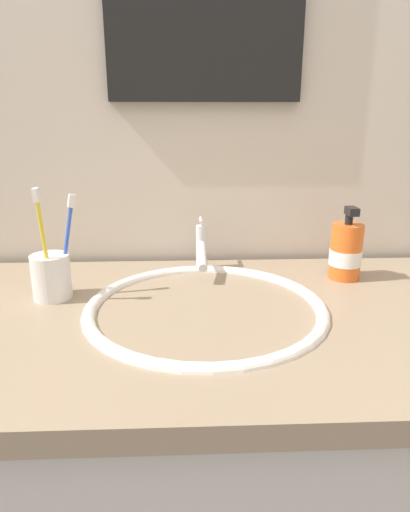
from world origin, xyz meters
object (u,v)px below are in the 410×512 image
object	(u,v)px
toothbrush_cup	(51,277)
soap_dispenser	(346,252)
toothbrush_blue	(67,239)
faucet	(202,249)
toothbrush_yellow	(43,239)

from	to	relation	value
toothbrush_cup	soap_dispenser	size ratio (longest dim) A/B	0.55
toothbrush_blue	soap_dispenser	distance (m)	0.57
faucet	toothbrush_yellow	size ratio (longest dim) A/B	0.74
toothbrush_cup	toothbrush_blue	xyz separation A→B (m)	(0.03, 0.01, 0.07)
faucet	toothbrush_blue	size ratio (longest dim) A/B	0.81
toothbrush_cup	soap_dispenser	bearing A→B (deg)	8.22
soap_dispenser	toothbrush_cup	bearing A→B (deg)	-171.78
toothbrush_cup	soap_dispenser	distance (m)	0.60
soap_dispenser	toothbrush_blue	bearing A→B (deg)	-172.46
faucet	toothbrush_yellow	world-z (taller)	toothbrush_yellow
toothbrush_blue	toothbrush_cup	bearing A→B (deg)	-160.70
toothbrush_yellow	soap_dispenser	world-z (taller)	toothbrush_yellow
faucet	toothbrush_yellow	bearing A→B (deg)	-150.17
faucet	soap_dispenser	bearing A→B (deg)	-10.72
toothbrush_cup	toothbrush_blue	bearing A→B (deg)	19.30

